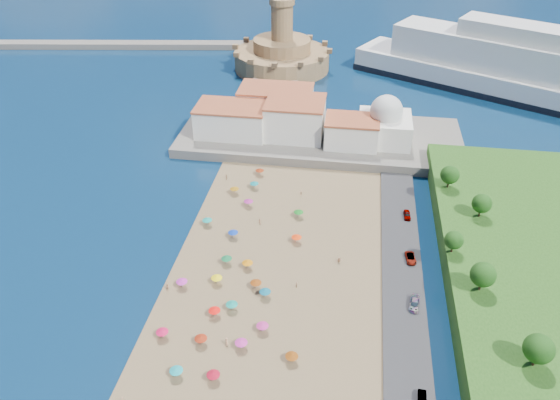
# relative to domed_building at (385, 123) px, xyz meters

# --- Properties ---
(ground) EXTENTS (700.00, 700.00, 0.00)m
(ground) POSITION_rel_domed_building_xyz_m (-30.00, -71.00, -8.97)
(ground) COLOR #071938
(ground) RESTS_ON ground
(terrace) EXTENTS (90.00, 36.00, 3.00)m
(terrace) POSITION_rel_domed_building_xyz_m (-20.00, 2.00, -7.47)
(terrace) COLOR #59544C
(terrace) RESTS_ON ground
(jetty) EXTENTS (18.00, 70.00, 2.40)m
(jetty) POSITION_rel_domed_building_xyz_m (-42.00, 37.00, -7.77)
(jetty) COLOR #59544C
(jetty) RESTS_ON ground
(breakwater) EXTENTS (199.03, 34.77, 2.60)m
(breakwater) POSITION_rel_domed_building_xyz_m (-140.00, 82.00, -7.67)
(breakwater) COLOR #59544C
(breakwater) RESTS_ON ground
(waterfront_buildings) EXTENTS (57.00, 29.00, 11.00)m
(waterfront_buildings) POSITION_rel_domed_building_xyz_m (-33.05, 2.64, -1.10)
(waterfront_buildings) COLOR silver
(waterfront_buildings) RESTS_ON terrace
(domed_building) EXTENTS (16.00, 16.00, 15.00)m
(domed_building) POSITION_rel_domed_building_xyz_m (0.00, 0.00, 0.00)
(domed_building) COLOR silver
(domed_building) RESTS_ON terrace
(fortress) EXTENTS (40.00, 40.00, 32.40)m
(fortress) POSITION_rel_domed_building_xyz_m (-42.00, 67.00, -2.29)
(fortress) COLOR #A57D52
(fortress) RESTS_ON ground
(cruise_ship) EXTENTS (143.22, 90.10, 32.84)m
(cruise_ship) POSITION_rel_domed_building_xyz_m (59.86, 46.12, 0.75)
(cruise_ship) COLOR black
(cruise_ship) RESTS_ON ground
(beach_parasols) EXTENTS (32.07, 117.08, 2.20)m
(beach_parasols) POSITION_rel_domed_building_xyz_m (-31.76, -86.09, -6.83)
(beach_parasols) COLOR gray
(beach_parasols) RESTS_ON beach
(beachgoers) EXTENTS (37.58, 84.96, 1.84)m
(beachgoers) POSITION_rel_domed_building_xyz_m (-32.59, -64.00, -7.90)
(beachgoers) COLOR tan
(beachgoers) RESTS_ON beach
(parked_cars) EXTENTS (2.70, 78.63, 1.41)m
(parked_cars) POSITION_rel_domed_building_xyz_m (6.00, -69.78, -7.60)
(parked_cars) COLOR gray
(parked_cars) RESTS_ON promenade
(hillside_trees) EXTENTS (16.47, 103.91, 6.88)m
(hillside_trees) POSITION_rel_domed_building_xyz_m (18.55, -80.04, 0.83)
(hillside_trees) COLOR #382314
(hillside_trees) RESTS_ON hillside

